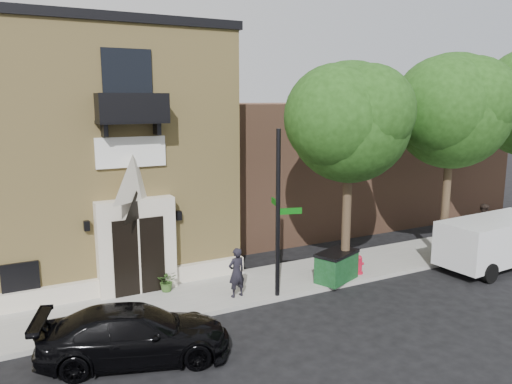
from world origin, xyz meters
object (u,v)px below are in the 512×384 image
black_sedan (135,334)px  pedestrian_near (237,272)px  fire_hydrant (359,265)px  dumpster (337,266)px  street_sign (278,214)px  cargo_van (497,240)px  pedestrian_far (483,223)px

black_sedan → pedestrian_near: pedestrian_near is taller
black_sedan → fire_hydrant: 9.20m
fire_hydrant → dumpster: (-1.18, -0.18, 0.19)m
street_sign → dumpster: (2.57, 0.20, -2.25)m
fire_hydrant → pedestrian_near: size_ratio=0.43×
fire_hydrant → black_sedan: bearing=-166.9°
cargo_van → pedestrian_far: (2.15, 2.32, -0.08)m
pedestrian_near → fire_hydrant: bearing=170.4°
pedestrian_far → black_sedan: bearing=120.8°
black_sedan → fire_hydrant: black_sedan is taller
black_sedan → pedestrian_far: (16.67, 2.77, 0.35)m
black_sedan → cargo_van: size_ratio=0.96×
fire_hydrant → pedestrian_far: pedestrian_far is taller
pedestrian_near → pedestrian_far: size_ratio=0.93×
cargo_van → fire_hydrant: (-5.57, 1.64, -0.62)m
dumpster → pedestrian_far: (8.89, 0.86, 0.35)m
black_sedan → pedestrian_far: pedestrian_far is taller
cargo_van → pedestrian_near: size_ratio=3.02×
pedestrian_near → black_sedan: bearing=21.5°
black_sedan → street_sign: street_sign is taller
cargo_van → pedestrian_near: cargo_van is taller
cargo_van → pedestrian_near: (-10.59, 1.78, -0.14)m
cargo_van → dumpster: (-6.74, 1.46, -0.43)m
cargo_van → street_sign: size_ratio=0.91×
fire_hydrant → cargo_van: bearing=-16.4°
fire_hydrant → dumpster: bearing=-171.3°
fire_hydrant → dumpster: dumpster is taller
black_sedan → pedestrian_far: bearing=-64.0°
black_sedan → dumpster: bearing=-59.6°
black_sedan → cargo_van: cargo_van is taller
street_sign → pedestrian_near: size_ratio=3.32×
fire_hydrant → street_sign: bearing=-174.2°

